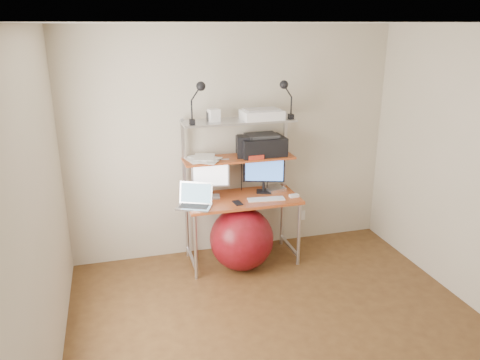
# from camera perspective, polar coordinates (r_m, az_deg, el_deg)

# --- Properties ---
(room) EXTENTS (3.60, 3.60, 3.60)m
(room) POSITION_cam_1_polar(r_m,az_deg,el_deg) (3.52, 6.69, -2.36)
(room) COLOR brown
(room) RESTS_ON ground
(computer_desk) EXTENTS (1.20, 0.60, 1.57)m
(computer_desk) POSITION_cam_1_polar(r_m,az_deg,el_deg) (4.95, 0.05, 0.42)
(computer_desk) COLOR #B64C23
(computer_desk) RESTS_ON ground
(desktop) EXTENTS (1.20, 0.60, 0.00)m
(desktop) POSITION_cam_1_polar(r_m,az_deg,el_deg) (4.97, 0.25, -2.16)
(desktop) COLOR #B64C23
(desktop) RESTS_ON computer_desk
(mid_shelf) EXTENTS (1.18, 0.34, 0.00)m
(mid_shelf) POSITION_cam_1_polar(r_m,az_deg,el_deg) (4.96, -0.16, 2.80)
(mid_shelf) COLOR #B64C23
(mid_shelf) RESTS_ON computer_desk
(top_shelf) EXTENTS (1.18, 0.34, 0.00)m
(top_shelf) POSITION_cam_1_polar(r_m,az_deg,el_deg) (4.87, -0.16, 7.34)
(top_shelf) COLOR silver
(top_shelf) RESTS_ON computer_desk
(floor) EXTENTS (3.60, 3.60, 0.00)m
(floor) POSITION_cam_1_polar(r_m,az_deg,el_deg) (4.13, 6.01, -18.79)
(floor) COLOR brown
(floor) RESTS_ON ground
(wall_outlet) EXTENTS (0.08, 0.01, 0.12)m
(wall_outlet) POSITION_cam_1_polar(r_m,az_deg,el_deg) (5.70, 7.55, -4.29)
(wall_outlet) COLOR white
(wall_outlet) RESTS_ON room
(monitor_silver) EXTENTS (0.40, 0.17, 0.44)m
(monitor_silver) POSITION_cam_1_polar(r_m,az_deg,el_deg) (4.92, -3.62, 0.51)
(monitor_silver) COLOR #BBBBC0
(monitor_silver) RESTS_ON desktop
(monitor_black) EXTENTS (0.44, 0.19, 0.46)m
(monitor_black) POSITION_cam_1_polar(r_m,az_deg,el_deg) (5.08, 2.92, 0.98)
(monitor_black) COLOR black
(monitor_black) RESTS_ON desktop
(laptop) EXTENTS (0.42, 0.39, 0.30)m
(laptop) POSITION_cam_1_polar(r_m,az_deg,el_deg) (4.75, -5.50, -2.60)
(laptop) COLOR silver
(laptop) RESTS_ON desktop
(keyboard) EXTENTS (0.40, 0.15, 0.01)m
(keyboard) POSITION_cam_1_polar(r_m,az_deg,el_deg) (4.92, 3.21, -2.34)
(keyboard) COLOR white
(keyboard) RESTS_ON desktop
(mouse) EXTENTS (0.10, 0.07, 0.03)m
(mouse) POSITION_cam_1_polar(r_m,az_deg,el_deg) (5.02, 6.60, -1.92)
(mouse) COLOR white
(mouse) RESTS_ON desktop
(mac_mini) EXTENTS (0.24, 0.24, 0.04)m
(mac_mini) POSITION_cam_1_polar(r_m,az_deg,el_deg) (5.20, 4.22, -1.04)
(mac_mini) COLOR silver
(mac_mini) RESTS_ON desktop
(phone) EXTENTS (0.09, 0.14, 0.01)m
(phone) POSITION_cam_1_polar(r_m,az_deg,el_deg) (4.81, -0.29, -2.80)
(phone) COLOR black
(phone) RESTS_ON desktop
(printer) EXTENTS (0.49, 0.34, 0.23)m
(printer) POSITION_cam_1_polar(r_m,az_deg,el_deg) (5.03, 2.65, 4.28)
(printer) COLOR black
(printer) RESTS_ON mid_shelf
(nas_cube) EXTENTS (0.19, 0.19, 0.23)m
(nas_cube) POSITION_cam_1_polar(r_m,az_deg,el_deg) (4.94, 0.55, 4.11)
(nas_cube) COLOR black
(nas_cube) RESTS_ON mid_shelf
(red_box) EXTENTS (0.17, 0.11, 0.05)m
(red_box) POSITION_cam_1_polar(r_m,az_deg,el_deg) (4.90, 1.84, 2.88)
(red_box) COLOR #B32D1C
(red_box) RESTS_ON mid_shelf
(scanner) EXTENTS (0.43, 0.29, 0.11)m
(scanner) POSITION_cam_1_polar(r_m,az_deg,el_deg) (4.90, 2.67, 8.02)
(scanner) COLOR white
(scanner) RESTS_ON top_shelf
(box_white) EXTENTS (0.13, 0.11, 0.13)m
(box_white) POSITION_cam_1_polar(r_m,az_deg,el_deg) (4.78, -3.21, 7.88)
(box_white) COLOR white
(box_white) RESTS_ON top_shelf
(box_grey) EXTENTS (0.10, 0.10, 0.09)m
(box_grey) POSITION_cam_1_polar(r_m,az_deg,el_deg) (4.82, -3.54, 7.76)
(box_grey) COLOR #2C2D2F
(box_grey) RESTS_ON top_shelf
(clip_lamp_left) EXTENTS (0.17, 0.09, 0.42)m
(clip_lamp_left) POSITION_cam_1_polar(r_m,az_deg,el_deg) (4.62, -5.03, 10.48)
(clip_lamp_left) COLOR black
(clip_lamp_left) RESTS_ON top_shelf
(clip_lamp_right) EXTENTS (0.16, 0.09, 0.40)m
(clip_lamp_right) POSITION_cam_1_polar(r_m,az_deg,el_deg) (4.87, 5.56, 10.75)
(clip_lamp_right) COLOR black
(clip_lamp_right) RESTS_ON top_shelf
(exercise_ball) EXTENTS (0.68, 0.68, 0.68)m
(exercise_ball) POSITION_cam_1_polar(r_m,az_deg,el_deg) (4.98, 0.19, -7.17)
(exercise_ball) COLOR maroon
(exercise_ball) RESTS_ON floor
(paper_stack) EXTENTS (0.40, 0.43, 0.03)m
(paper_stack) POSITION_cam_1_polar(r_m,az_deg,el_deg) (4.87, -4.47, 2.63)
(paper_stack) COLOR white
(paper_stack) RESTS_ON mid_shelf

